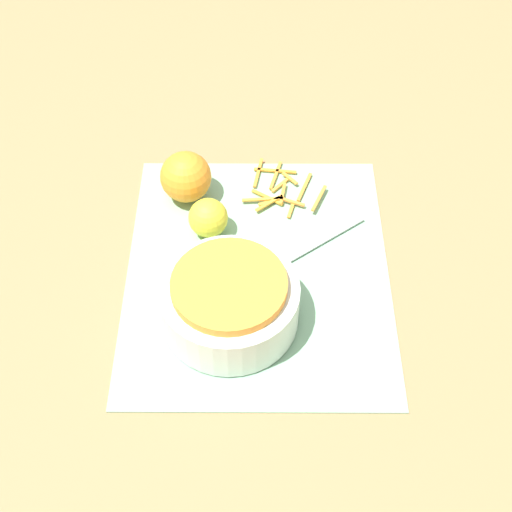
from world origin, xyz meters
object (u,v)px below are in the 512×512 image
object	(u,v)px
knife	(264,267)
orange_left	(184,177)
bowl_speckled	(228,301)
lemon	(206,218)

from	to	relation	value
knife	orange_left	xyz separation A→B (m)	(0.15, 0.12, 0.03)
bowl_speckled	lemon	xyz separation A→B (m)	(0.16, 0.04, -0.01)
knife	orange_left	distance (m)	0.20
orange_left	lemon	size ratio (longest dim) A/B	1.35
orange_left	lemon	xyz separation A→B (m)	(-0.08, -0.04, -0.01)
bowl_speckled	lemon	world-z (taller)	bowl_speckled
orange_left	knife	bearing A→B (deg)	-140.73
knife	lemon	bearing A→B (deg)	103.09
knife	lemon	xyz separation A→B (m)	(0.07, 0.09, 0.02)
lemon	bowl_speckled	bearing A→B (deg)	-167.07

